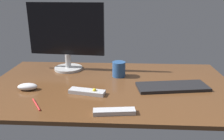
{
  "coord_description": "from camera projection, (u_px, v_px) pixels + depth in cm",
  "views": [
    {
      "loc": [
        7.3,
        -123.14,
        51.99
      ],
      "look_at": [
        0.23,
        7.77,
        8.0
      ],
      "focal_mm": 37.09,
      "sensor_mm": 36.0,
      "label": 1
    }
  ],
  "objects": [
    {
      "name": "keyboard",
      "position": [
        172.0,
        87.0,
        1.27
      ],
      "size": [
        40.17,
        19.86,
        1.7
      ],
      "primitive_type": "cube",
      "rotation": [
        0.0,
        0.0,
        0.15
      ],
      "color": "black",
      "rests_on": "desk"
    },
    {
      "name": "coffee_mug",
      "position": [
        119.0,
        69.0,
        1.44
      ],
      "size": [
        8.15,
        8.15,
        9.39
      ],
      "primitive_type": "cylinder",
      "color": "#28518C",
      "rests_on": "desk"
    },
    {
      "name": "monitor",
      "position": [
        66.0,
        35.0,
        1.51
      ],
      "size": [
        50.11,
        18.81,
        44.33
      ],
      "rotation": [
        0.0,
        0.0,
        -0.08
      ],
      "color": "#B9B9B9",
      "rests_on": "desk"
    },
    {
      "name": "tv_remote",
      "position": [
        114.0,
        112.0,
        1.0
      ],
      "size": [
        18.75,
        6.57,
        1.97
      ],
      "primitive_type": "cube",
      "rotation": [
        0.0,
        0.0,
        0.12
      ],
      "color": "#B7B7BC",
      "rests_on": "desk"
    },
    {
      "name": "media_remote",
      "position": [
        87.0,
        92.0,
        1.2
      ],
      "size": [
        19.6,
        9.08,
        3.39
      ],
      "rotation": [
        0.0,
        0.0,
        -0.2
      ],
      "color": "#B7B7BC",
      "rests_on": "desk"
    },
    {
      "name": "pen",
      "position": [
        36.0,
        104.0,
        1.08
      ],
      "size": [
        7.95,
        11.46,
        0.77
      ],
      "primitive_type": "cylinder",
      "rotation": [
        0.0,
        1.57,
        -0.99
      ],
      "color": "red",
      "rests_on": "desk"
    },
    {
      "name": "computer_mouse",
      "position": [
        28.0,
        87.0,
        1.25
      ],
      "size": [
        11.12,
        6.82,
        3.69
      ],
      "primitive_type": "ellipsoid",
      "rotation": [
        0.0,
        0.0,
        0.11
      ],
      "color": "silver",
      "rests_on": "desk"
    },
    {
      "name": "desk",
      "position": [
        111.0,
        86.0,
        1.33
      ],
      "size": [
        140.0,
        84.0,
        2.0
      ],
      "primitive_type": "cube",
      "color": "brown",
      "rests_on": "ground"
    }
  ]
}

